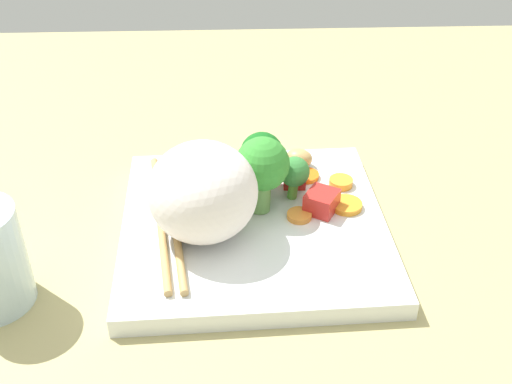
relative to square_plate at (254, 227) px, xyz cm
name	(u,v)px	position (x,y,z in cm)	size (l,w,h in cm)	color
ground_plane	(254,242)	(0.00, 0.00, -1.91)	(110.00, 110.00, 2.00)	tan
square_plate	(254,227)	(0.00, 0.00, 0.00)	(24.36, 24.36, 1.82)	white
rice_mound	(203,192)	(1.78, -4.49, 5.31)	(9.65, 9.95, 8.79)	white
broccoli_floret_0	(262,167)	(-1.84, 0.86, 5.48)	(5.05, 5.05, 7.44)	#6BA352
broccoli_floret_1	(294,173)	(-3.50, 4.04, 3.66)	(2.94, 2.94, 4.39)	#60A139
broccoli_floret_2	(261,156)	(-5.16, 0.96, 4.65)	(4.22, 4.22, 6.19)	#6CB154
carrot_slice_0	(346,205)	(-1.44, 8.91, 1.19)	(3.03, 3.03, 0.55)	orange
carrot_slice_1	(299,217)	(0.17, 4.26, 1.16)	(2.32, 2.32, 0.51)	orange
carrot_slice_2	(306,176)	(-6.85, 5.61, 1.13)	(2.69, 2.69, 0.44)	orange
carrot_slice_3	(341,182)	(-5.24, 8.97, 1.28)	(2.37, 2.37, 0.74)	orange
pepper_chunk_0	(277,167)	(-7.95, 2.67, 1.59)	(2.30, 2.00, 1.36)	red
pepper_chunk_1	(322,202)	(-1.05, 6.45, 1.93)	(2.89, 2.70, 2.04)	red
pepper_chunk_2	(294,180)	(-5.33, 4.28, 1.62)	(2.17, 1.71, 1.41)	red
chicken_piece_0	(239,189)	(-3.29, -1.28, 2.10)	(3.43, 3.24, 2.37)	tan
chicken_piece_2	(299,158)	(-9.03, 5.07, 1.89)	(2.85, 2.29, 1.95)	tan
chopstick_pair	(167,219)	(0.20, -8.02, 1.26)	(20.57, 4.93, 0.71)	tan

